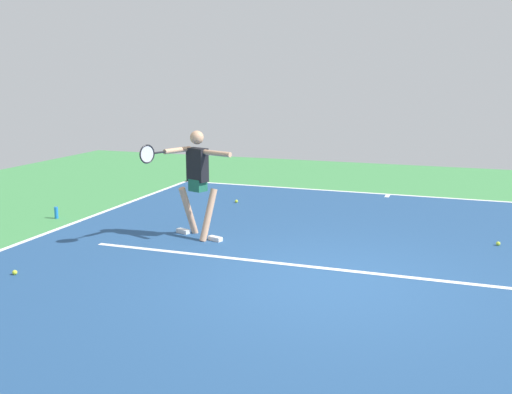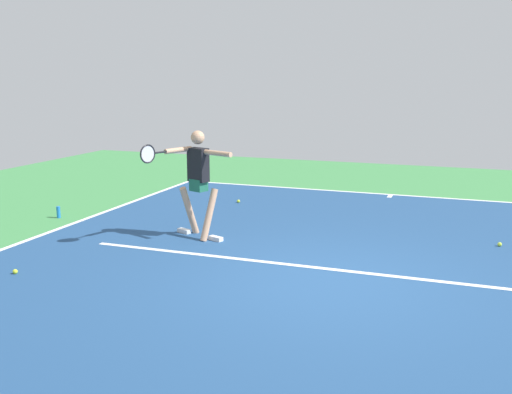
% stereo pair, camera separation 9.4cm
% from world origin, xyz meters
% --- Properties ---
extents(ground_plane, '(21.76, 21.76, 0.00)m').
position_xyz_m(ground_plane, '(0.00, 0.00, 0.00)').
color(ground_plane, '#428E4C').
extents(court_surface, '(10.21, 12.36, 0.00)m').
position_xyz_m(court_surface, '(0.00, 0.00, 0.00)').
color(court_surface, navy).
rests_on(court_surface, ground_plane).
extents(court_line_baseline_near, '(10.21, 0.10, 0.01)m').
position_xyz_m(court_line_baseline_near, '(0.00, -6.13, 0.00)').
color(court_line_baseline_near, white).
rests_on(court_line_baseline_near, ground_plane).
extents(court_line_sideline_right, '(0.10, 12.36, 0.01)m').
position_xyz_m(court_line_sideline_right, '(5.06, 0.00, 0.00)').
color(court_line_sideline_right, white).
rests_on(court_line_sideline_right, ground_plane).
extents(court_line_service, '(7.66, 0.10, 0.01)m').
position_xyz_m(court_line_service, '(0.00, -0.51, 0.00)').
color(court_line_service, white).
rests_on(court_line_service, ground_plane).
extents(court_line_centre_mark, '(0.10, 0.30, 0.01)m').
position_xyz_m(court_line_centre_mark, '(0.00, -5.93, 0.00)').
color(court_line_centre_mark, white).
rests_on(court_line_centre_mark, ground_plane).
extents(tennis_player, '(1.21, 1.21, 1.78)m').
position_xyz_m(tennis_player, '(2.52, -1.38, 1.02)').
color(tennis_player, tan).
rests_on(tennis_player, ground_plane).
extents(tennis_ball_by_baseline, '(0.07, 0.07, 0.07)m').
position_xyz_m(tennis_ball_by_baseline, '(-2.15, -2.52, 0.03)').
color(tennis_ball_by_baseline, '#C6E53D').
rests_on(tennis_ball_by_baseline, ground_plane).
extents(tennis_ball_by_sideline, '(0.07, 0.07, 0.07)m').
position_xyz_m(tennis_ball_by_sideline, '(2.91, -4.14, 0.03)').
color(tennis_ball_by_sideline, '#CCE033').
rests_on(tennis_ball_by_sideline, ground_plane).
extents(tennis_ball_near_service_line, '(0.07, 0.07, 0.07)m').
position_xyz_m(tennis_ball_near_service_line, '(4.04, 1.15, 0.03)').
color(tennis_ball_near_service_line, '#CCE033').
rests_on(tennis_ball_near_service_line, ground_plane).
extents(water_bottle, '(0.07, 0.07, 0.22)m').
position_xyz_m(water_bottle, '(5.59, -1.72, 0.11)').
color(water_bottle, blue).
rests_on(water_bottle, ground_plane).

